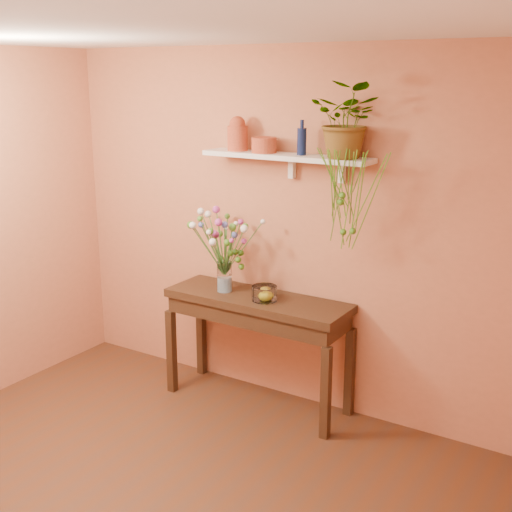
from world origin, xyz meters
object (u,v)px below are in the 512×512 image
object	(u,v)px
sideboard	(257,312)
glass_bowl	(264,294)
bouquet	(222,234)
spider_plant	(348,120)
glass_vase	(224,279)
blue_bottle	(302,141)
terracotta_jug	(238,134)

from	to	relation	value
sideboard	glass_bowl	world-z (taller)	glass_bowl
glass_bowl	bouquet	bearing A→B (deg)	177.43
spider_plant	glass_vase	world-z (taller)	spider_plant
sideboard	bouquet	bearing A→B (deg)	-173.82
blue_bottle	terracotta_jug	bearing A→B (deg)	-179.53
sideboard	glass_bowl	bearing A→B (deg)	-28.36
terracotta_jug	bouquet	xyz separation A→B (m)	(-0.05, -0.15, -0.73)
blue_bottle	spider_plant	size ratio (longest dim) A/B	0.48
terracotta_jug	spider_plant	xyz separation A→B (m)	(0.89, -0.01, 0.13)
sideboard	spider_plant	xyz separation A→B (m)	(0.64, 0.11, 1.45)
glass_vase	bouquet	bearing A→B (deg)	-137.57
bouquet	sideboard	bearing A→B (deg)	6.18
sideboard	terracotta_jug	size ratio (longest dim) A/B	5.66
terracotta_jug	spider_plant	distance (m)	0.90
sideboard	blue_bottle	size ratio (longest dim) A/B	5.87
sideboard	blue_bottle	world-z (taller)	blue_bottle
glass_vase	bouquet	world-z (taller)	bouquet
glass_vase	spider_plant	bearing A→B (deg)	8.11
terracotta_jug	bouquet	world-z (taller)	terracotta_jug
bouquet	glass_bowl	world-z (taller)	bouquet
blue_bottle	bouquet	xyz separation A→B (m)	(-0.58, -0.15, -0.71)
blue_bottle	glass_bowl	xyz separation A→B (m)	(-0.20, -0.17, -1.11)
bouquet	spider_plant	bearing A→B (deg)	8.56
terracotta_jug	spider_plant	bearing A→B (deg)	-0.56
blue_bottle	glass_bowl	distance (m)	1.15
terracotta_jug	glass_vase	size ratio (longest dim) A/B	1.08
glass_vase	glass_bowl	bearing A→B (deg)	-4.01
terracotta_jug	glass_bowl	bearing A→B (deg)	-26.24
glass_bowl	spider_plant	bearing A→B (deg)	16.02
glass_bowl	glass_vase	bearing A→B (deg)	175.99
sideboard	terracotta_jug	distance (m)	1.34
spider_plant	sideboard	bearing A→B (deg)	-170.35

